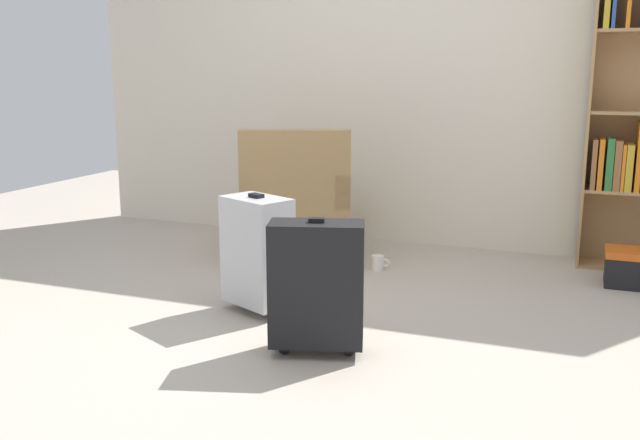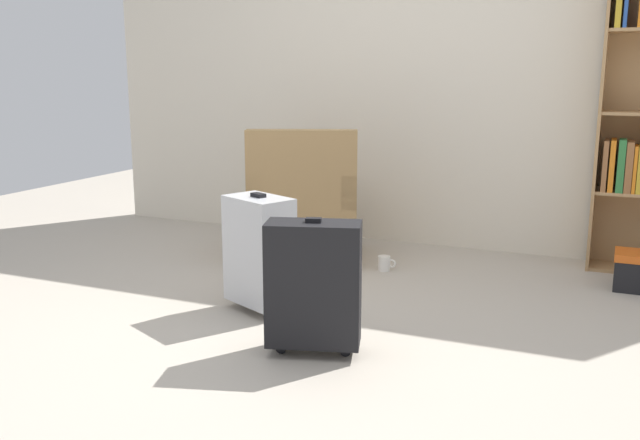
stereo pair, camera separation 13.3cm
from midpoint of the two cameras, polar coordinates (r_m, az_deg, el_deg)
The scene contains 6 objects.
ground_plane at distance 3.46m, azimuth -0.75°, elevation -9.38°, with size 8.89×8.89×0.00m, color #B2A899.
back_wall at distance 5.19m, azimuth 8.82°, elevation 12.35°, with size 5.08×0.10×2.60m, color beige.
armchair at distance 4.74m, azimuth -0.48°, elevation 0.55°, with size 0.90×0.90×0.90m.
mug at distance 4.54m, azimuth 6.10°, elevation -3.52°, with size 0.12×0.08×0.10m.
suitcase_silver at distance 3.71m, azimuth -3.94°, elevation -2.49°, with size 0.42×0.35×0.64m.
suitcase_black at distance 3.14m, azimuth 0.68°, elevation -5.24°, with size 0.46×0.30×0.63m.
Camera 2 is at (1.37, -2.91, 1.27)m, focal length 39.35 mm.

